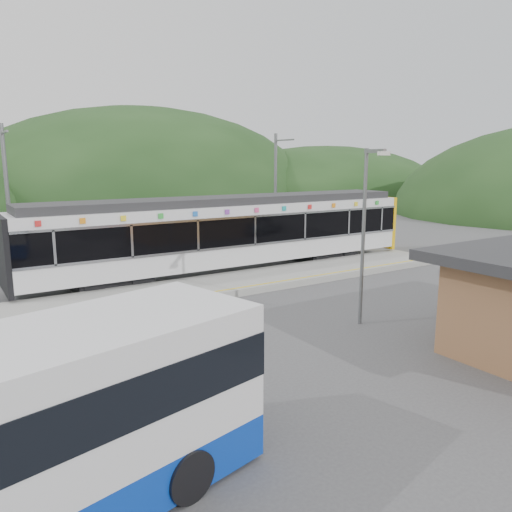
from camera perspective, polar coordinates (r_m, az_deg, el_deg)
ground at (r=18.79m, az=-0.22°, el=-6.03°), size 120.00×120.00×0.00m
hills at (r=26.45m, az=4.87°, el=-1.14°), size 146.00×149.00×26.00m
platform at (r=21.50m, az=-4.99°, el=-3.50°), size 26.00×3.20×0.30m
yellow_line at (r=20.35m, az=-3.27°, el=-3.84°), size 26.00×0.10×0.01m
train at (r=24.63m, az=-2.94°, el=2.88°), size 20.44×3.01×3.74m
catenary_mast_west at (r=23.92m, az=-26.44°, el=5.37°), size 0.18×1.80×7.00m
catenary_mast_east at (r=29.06m, az=2.27°, el=7.22°), size 0.18×1.80×7.00m
lamp_post at (r=16.65m, az=12.51°, el=3.83°), size 0.37×1.05×5.84m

